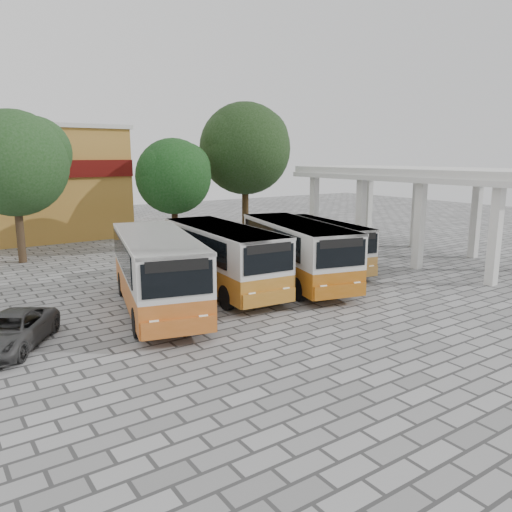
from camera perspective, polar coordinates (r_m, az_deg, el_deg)
ground at (r=22.07m, az=8.99°, el=-4.84°), size 90.00×90.00×0.00m
terminal_shelter at (r=31.74m, az=18.26°, el=8.68°), size 6.80×15.80×5.40m
bus_far_left at (r=20.07m, az=-11.24°, el=-1.32°), size 4.63×8.99×3.07m
bus_centre_left at (r=22.70m, az=-3.82°, el=0.21°), size 3.22×8.44×2.97m
bus_centre_right at (r=23.98m, az=4.72°, el=0.83°), size 4.45×8.76×3.00m
bus_far_right at (r=27.22m, az=7.34°, el=1.59°), size 3.48×7.59×2.62m
tree_left at (r=31.57m, az=-25.86°, el=9.87°), size 6.26×5.96×8.66m
tree_middle at (r=32.75m, az=-9.35°, el=9.24°), size 5.07×4.83×7.22m
tree_right at (r=37.54m, az=-1.17°, el=12.50°), size 7.04×6.70×9.95m
parked_car at (r=18.07m, az=-26.29°, el=-7.73°), size 3.86×4.46×1.14m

